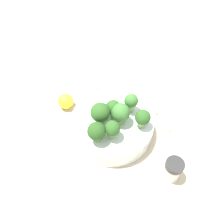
{
  "coord_description": "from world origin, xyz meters",
  "views": [
    {
      "loc": [
        0.07,
        -0.31,
        0.48
      ],
      "look_at": [
        0.0,
        0.0,
        0.08
      ],
      "focal_mm": 35.0,
      "sensor_mm": 36.0,
      "label": 1
    }
  ],
  "objects": [
    {
      "name": "broccoli_floret_1",
      "position": [
        0.04,
        0.04,
        0.08
      ],
      "size": [
        0.03,
        0.03,
        0.05
      ],
      "color": "#8EB770",
      "rests_on": "bowl"
    },
    {
      "name": "broccoli_floret_4",
      "position": [
        -0.0,
        0.01,
        0.08
      ],
      "size": [
        0.04,
        0.04,
        0.05
      ],
      "color": "#7A9E5B",
      "rests_on": "bowl"
    },
    {
      "name": "almond_crumb_3",
      "position": [
        0.11,
        0.08,
        0.0
      ],
      "size": [
        0.01,
        0.01,
        0.01
      ],
      "primitive_type": "cube",
      "rotation": [
        0.0,
        0.0,
        1.72
      ],
      "color": "olive",
      "rests_on": "ground_plane"
    },
    {
      "name": "lemon_wedge",
      "position": [
        -0.15,
        0.05,
        0.02
      ],
      "size": [
        0.04,
        0.04,
        0.04
      ],
      "primitive_type": "sphere",
      "color": "yellow",
      "rests_on": "ground_plane"
    },
    {
      "name": "almond_crumb_4",
      "position": [
        0.02,
        0.14,
        0.0
      ],
      "size": [
        0.01,
        0.01,
        0.01
      ],
      "primitive_type": "cube",
      "rotation": [
        0.0,
        0.0,
        2.25
      ],
      "color": "olive",
      "rests_on": "ground_plane"
    },
    {
      "name": "pepper_shaker",
      "position": [
        0.16,
        -0.09,
        0.03
      ],
      "size": [
        0.04,
        0.04,
        0.06
      ],
      "color": "silver",
      "rests_on": "ground_plane"
    },
    {
      "name": "broccoli_floret_0",
      "position": [
        -0.02,
        -0.06,
        0.08
      ],
      "size": [
        0.04,
        0.04,
        0.06
      ],
      "color": "#84AD66",
      "rests_on": "bowl"
    },
    {
      "name": "ground_plane",
      "position": [
        0.0,
        0.0,
        0.0
      ],
      "size": [
        3.0,
        3.0,
        0.0
      ],
      "primitive_type": "plane",
      "color": "beige"
    },
    {
      "name": "almond_crumb_2",
      "position": [
        -0.09,
        0.13,
        0.0
      ],
      "size": [
        0.0,
        0.01,
        0.01
      ],
      "primitive_type": "cube",
      "rotation": [
        0.0,
        0.0,
        4.8
      ],
      "color": "tan",
      "rests_on": "ground_plane"
    },
    {
      "name": "broccoli_floret_2",
      "position": [
        0.02,
        -0.0,
        0.08
      ],
      "size": [
        0.05,
        0.05,
        0.06
      ],
      "color": "#8EB770",
      "rests_on": "bowl"
    },
    {
      "name": "broccoli_floret_3",
      "position": [
        0.07,
        0.0,
        0.08
      ],
      "size": [
        0.04,
        0.04,
        0.05
      ],
      "color": "#84AD66",
      "rests_on": "bowl"
    },
    {
      "name": "broccoli_floret_6",
      "position": [
        0.01,
        -0.05,
        0.08
      ],
      "size": [
        0.04,
        0.04,
        0.05
      ],
      "color": "#8EB770",
      "rests_on": "bowl"
    },
    {
      "name": "bowl",
      "position": [
        0.0,
        0.0,
        0.02
      ],
      "size": [
        0.21,
        0.21,
        0.05
      ],
      "primitive_type": "cylinder",
      "color": "silver",
      "rests_on": "ground_plane"
    },
    {
      "name": "broccoli_floret_5",
      "position": [
        -0.02,
        -0.01,
        0.09
      ],
      "size": [
        0.05,
        0.05,
        0.06
      ],
      "color": "#7A9E5B",
      "rests_on": "bowl"
    },
    {
      "name": "almond_crumb_0",
      "position": [
        -0.08,
        0.14,
        0.0
      ],
      "size": [
        0.01,
        0.01,
        0.01
      ],
      "primitive_type": "cube",
      "rotation": [
        0.0,
        0.0,
        4.15
      ],
      "color": "tan",
      "rests_on": "ground_plane"
    },
    {
      "name": "almond_crumb_1",
      "position": [
        0.15,
        0.03,
        0.0
      ],
      "size": [
        0.01,
        0.01,
        0.01
      ],
      "primitive_type": "cube",
      "rotation": [
        0.0,
        0.0,
        1.51
      ],
      "color": "tan",
      "rests_on": "ground_plane"
    }
  ]
}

